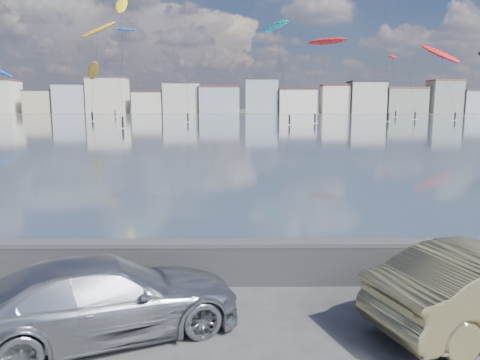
{
  "coord_description": "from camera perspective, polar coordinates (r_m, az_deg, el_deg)",
  "views": [
    {
      "loc": [
        0.92,
        -7.47,
        4.08
      ],
      "look_at": [
        1.0,
        4.0,
        2.2
      ],
      "focal_mm": 35.0,
      "sensor_mm": 36.0,
      "label": 1
    }
  ],
  "objects": [
    {
      "name": "far_buildings",
      "position": [
        193.48,
        -0.3,
        9.89
      ],
      "size": [
        240.79,
        13.26,
        14.6
      ],
      "color": "beige",
      "rests_on": "ground"
    },
    {
      "name": "kitesurfer_13",
      "position": [
        133.34,
        23.26,
        13.89
      ],
      "size": [
        10.13,
        11.41,
        19.83
      ],
      "color": "red",
      "rests_on": "ground"
    },
    {
      "name": "seawall",
      "position": [
        10.79,
        -5.34,
        -9.65
      ],
      "size": [
        400.0,
        0.36,
        1.08
      ],
      "color": "#28282B",
      "rests_on": "ground"
    },
    {
      "name": "ground",
      "position": [
        8.56,
        -6.9,
        -19.24
      ],
      "size": [
        700.0,
        700.0,
        0.0
      ],
      "primitive_type": "plane",
      "color": "#333335",
      "rests_on": "ground"
    },
    {
      "name": "car_silver",
      "position": [
        8.82,
        -16.11,
        -13.64
      ],
      "size": [
        5.19,
        3.7,
        1.39
      ],
      "primitive_type": "imported",
      "rotation": [
        0.0,
        0.0,
        1.98
      ],
      "color": "#A4A5AC",
      "rests_on": "ground"
    },
    {
      "name": "kitesurfer_12",
      "position": [
        166.34,
        -13.7,
        17.25
      ],
      "size": [
        9.42,
        16.87,
        29.16
      ],
      "color": "blue",
      "rests_on": "ground"
    },
    {
      "name": "kitesurfer_16",
      "position": [
        160.54,
        18.09,
        14.0
      ],
      "size": [
        6.07,
        17.15,
        19.93
      ],
      "color": "red",
      "rests_on": "ground"
    },
    {
      "name": "kitesurfer_17",
      "position": [
        143.62,
        -16.91,
        17.07
      ],
      "size": [
        10.95,
        14.88,
        27.82
      ],
      "color": "#BF8C19",
      "rests_on": "ground"
    },
    {
      "name": "kitesurfer_15",
      "position": [
        109.69,
        10.58,
        16.15
      ],
      "size": [
        8.98,
        11.61,
        18.82
      ],
      "color": "red",
      "rests_on": "ground"
    },
    {
      "name": "far_shore_strip",
      "position": [
        207.51,
        -0.67,
        8.19
      ],
      "size": [
        500.0,
        60.0,
        0.0
      ],
      "primitive_type": "cube",
      "color": "#4C473D",
      "rests_on": "ground"
    },
    {
      "name": "kitesurfer_14",
      "position": [
        102.44,
        4.27,
        18.05
      ],
      "size": [
        6.89,
        16.31,
        20.94
      ],
      "color": "#19BFBF",
      "rests_on": "ground"
    },
    {
      "name": "bay_water",
      "position": [
        99.05,
        -0.95,
        6.96
      ],
      "size": [
        500.0,
        177.0,
        0.0
      ],
      "primitive_type": "cube",
      "color": "#314356",
      "rests_on": "ground"
    },
    {
      "name": "kitesurfer_6",
      "position": [
        129.01,
        -17.45,
        12.54
      ],
      "size": [
        7.27,
        19.48,
        15.18
      ],
      "color": "#BF8C19",
      "rests_on": "ground"
    },
    {
      "name": "kitesurfer_5",
      "position": [
        94.02,
        -14.26,
        19.75
      ],
      "size": [
        4.9,
        16.6,
        24.55
      ],
      "color": "yellow",
      "rests_on": "ground"
    }
  ]
}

